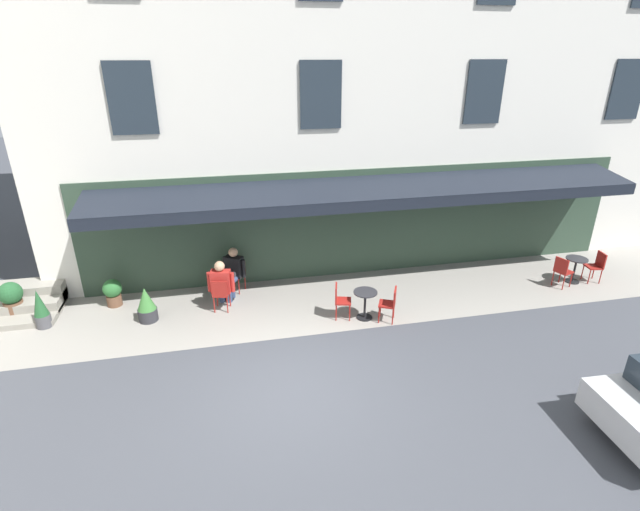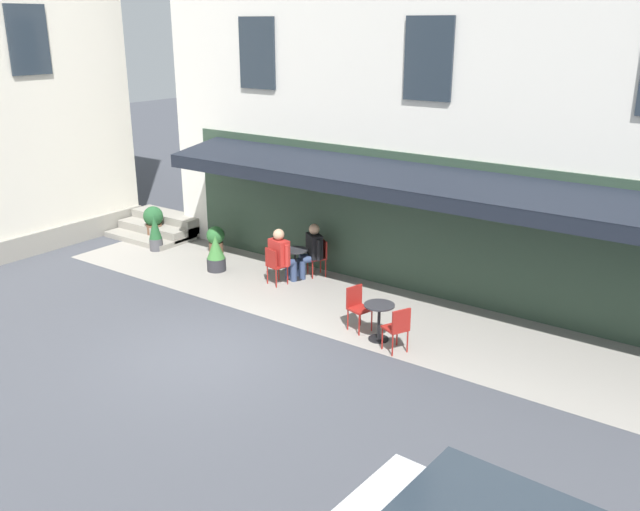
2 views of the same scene
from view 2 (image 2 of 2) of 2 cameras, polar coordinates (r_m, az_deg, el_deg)
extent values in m
plane|color=#42444C|center=(13.25, -8.81, -7.97)|extent=(70.00, 70.00, 0.00)
cube|color=gray|center=(14.11, 10.75, -6.34)|extent=(20.50, 3.20, 0.01)
cube|color=#2D4233|center=(14.98, 12.85, 1.58)|extent=(16.00, 0.06, 3.20)
cube|color=black|center=(13.94, 11.86, 5.69)|extent=(15.00, 1.70, 0.36)
cube|color=black|center=(13.25, 10.31, 4.09)|extent=(15.00, 0.04, 0.28)
cube|color=#232D38|center=(14.91, 9.00, 15.83)|extent=(1.10, 0.06, 1.70)
cube|color=#232D38|center=(17.54, -5.25, 16.39)|extent=(1.10, 0.06, 1.70)
cube|color=#232D38|center=(19.39, -23.06, 16.16)|extent=(0.06, 1.10, 1.70)
cube|color=gray|center=(20.43, -13.90, 1.63)|extent=(2.40, 1.40, 0.15)
cube|color=gray|center=(20.60, -13.20, 2.26)|extent=(2.40, 1.05, 0.30)
cube|color=gray|center=(20.78, -12.51, 2.89)|extent=(2.40, 0.70, 0.45)
cylinder|color=black|center=(13.64, 4.87, -6.91)|extent=(0.40, 0.40, 0.03)
cylinder|color=black|center=(13.49, 4.91, -5.59)|extent=(0.06, 0.06, 0.72)
cylinder|color=#2D2D33|center=(13.34, 4.96, -4.13)|extent=(0.60, 0.60, 0.03)
cylinder|color=maroon|center=(13.36, 6.41, -6.55)|extent=(0.03, 0.03, 0.45)
cylinder|color=maroon|center=(13.18, 5.20, -6.87)|extent=(0.03, 0.03, 0.45)
cylinder|color=maroon|center=(13.11, 7.27, -7.10)|extent=(0.03, 0.03, 0.45)
cylinder|color=maroon|center=(12.93, 6.04, -7.43)|extent=(0.03, 0.03, 0.45)
cube|color=maroon|center=(13.04, 6.27, -6.02)|extent=(0.53, 0.53, 0.04)
cube|color=maroon|center=(12.81, 6.77, -5.37)|extent=(0.21, 0.38, 0.42)
cylinder|color=maroon|center=(13.69, 3.27, -5.80)|extent=(0.03, 0.03, 0.45)
cylinder|color=maroon|center=(13.90, 4.31, -5.42)|extent=(0.03, 0.03, 0.45)
cylinder|color=maroon|center=(13.92, 2.33, -5.35)|extent=(0.03, 0.03, 0.45)
cylinder|color=maroon|center=(14.13, 3.37, -4.99)|extent=(0.03, 0.03, 0.45)
cube|color=maroon|center=(13.81, 3.34, -4.46)|extent=(0.49, 0.49, 0.04)
cube|color=maroon|center=(13.85, 2.86, -3.36)|extent=(0.14, 0.40, 0.42)
cylinder|color=black|center=(16.72, -2.04, -1.88)|extent=(0.40, 0.40, 0.03)
cylinder|color=black|center=(16.60, -2.06, -0.77)|extent=(0.06, 0.06, 0.72)
cylinder|color=#2D2D33|center=(16.47, -2.07, 0.46)|extent=(0.60, 0.60, 0.03)
cylinder|color=maroon|center=(16.30, -2.71, -1.66)|extent=(0.03, 0.03, 0.45)
cylinder|color=maroon|center=(16.55, -3.44, -1.35)|extent=(0.03, 0.03, 0.45)
cylinder|color=maroon|center=(16.10, -3.66, -1.94)|extent=(0.03, 0.03, 0.45)
cylinder|color=maroon|center=(16.36, -4.38, -1.62)|extent=(0.03, 0.03, 0.45)
cube|color=maroon|center=(16.24, -3.57, -0.83)|extent=(0.48, 0.48, 0.04)
cube|color=maroon|center=(16.06, -4.09, -0.20)|extent=(0.40, 0.13, 0.42)
cylinder|color=maroon|center=(16.91, -1.02, -0.86)|extent=(0.03, 0.03, 0.45)
cylinder|color=maroon|center=(16.61, -0.62, -1.23)|extent=(0.03, 0.03, 0.45)
cylinder|color=maroon|center=(17.02, 0.05, -0.73)|extent=(0.03, 0.03, 0.45)
cylinder|color=maroon|center=(16.73, 0.47, -1.09)|extent=(0.03, 0.03, 0.45)
cube|color=maroon|center=(16.74, -0.28, -0.19)|extent=(0.55, 0.55, 0.04)
cube|color=maroon|center=(16.72, 0.29, 0.63)|extent=(0.36, 0.25, 0.42)
cylinder|color=navy|center=(16.49, -2.21, -1.37)|extent=(0.16, 0.16, 0.47)
cylinder|color=navy|center=(16.30, -2.70, -0.67)|extent=(0.24, 0.38, 0.17)
cylinder|color=navy|center=(16.63, -2.63, -1.19)|extent=(0.16, 0.16, 0.47)
cylinder|color=navy|center=(16.44, -3.12, -0.50)|extent=(0.24, 0.38, 0.17)
cube|color=red|center=(16.17, -3.42, 0.29)|extent=(0.55, 0.39, 0.60)
sphere|color=tan|center=(16.04, -3.45, 1.76)|extent=(0.27, 0.27, 0.27)
cylinder|color=red|center=(15.95, -2.76, -0.03)|extent=(0.11, 0.11, 0.53)
cylinder|color=red|center=(16.40, -4.06, 0.48)|extent=(0.11, 0.11, 0.53)
cylinder|color=navy|center=(16.77, -1.69, -1.01)|extent=(0.16, 0.16, 0.47)
cylinder|color=navy|center=(16.74, -1.14, -0.12)|extent=(0.33, 0.38, 0.16)
cylinder|color=navy|center=(16.60, -1.47, -1.22)|extent=(0.16, 0.16, 0.47)
cylinder|color=navy|center=(16.57, -0.92, -0.31)|extent=(0.33, 0.38, 0.16)
cube|color=black|center=(16.62, -0.48, 0.81)|extent=(0.56, 0.50, 0.59)
sphere|color=tan|center=(16.49, -0.48, 2.21)|extent=(0.26, 0.26, 0.26)
cylinder|color=black|center=(16.88, -0.83, 1.04)|extent=(0.10, 0.10, 0.52)
cylinder|color=black|center=(16.36, -0.12, 0.46)|extent=(0.10, 0.10, 0.52)
cylinder|color=brown|center=(18.72, -8.62, 0.64)|extent=(0.38, 0.38, 0.30)
sphere|color=#2D6B33|center=(18.61, -8.67, 1.68)|extent=(0.48, 0.48, 0.48)
cylinder|color=#4C4C51|center=(19.26, -13.45, 0.91)|extent=(0.36, 0.36, 0.34)
cone|color=#23562D|center=(19.12, -13.56, 2.35)|extent=(0.34, 0.34, 0.67)
cylinder|color=#2D2D33|center=(17.39, -8.59, -0.73)|extent=(0.47, 0.47, 0.33)
cone|color=#3D7A38|center=(17.25, -8.66, 0.70)|extent=(0.45, 0.45, 0.59)
cylinder|color=brown|center=(20.32, -13.59, 1.97)|extent=(0.45, 0.45, 0.43)
sphere|color=#23562D|center=(20.20, -13.69, 3.20)|extent=(0.56, 0.56, 0.56)
camera|label=1|loc=(9.53, -52.08, 13.67)|focal=26.43mm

